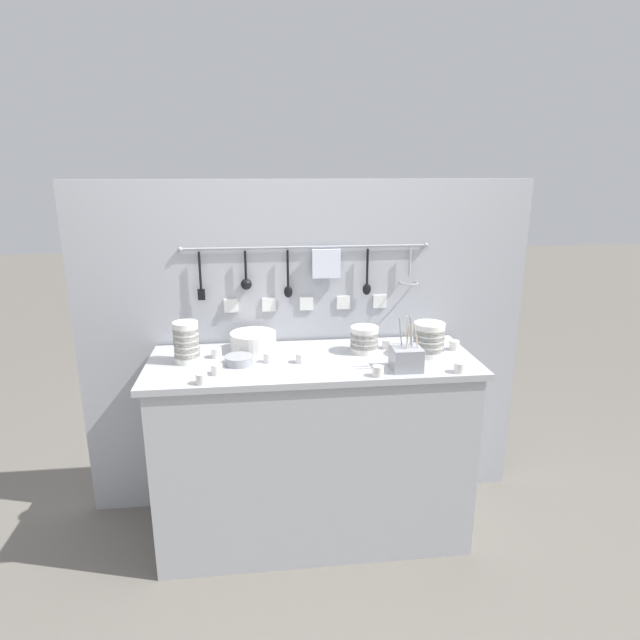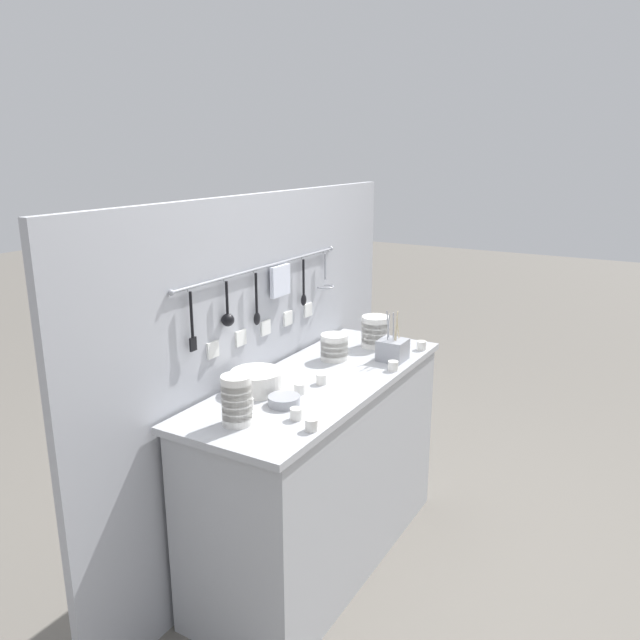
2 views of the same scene
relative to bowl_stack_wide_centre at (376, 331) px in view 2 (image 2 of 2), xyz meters
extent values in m
plane|color=#666059|center=(-0.56, 0.01, -1.03)|extent=(20.00, 20.00, 0.00)
cube|color=#ADAFB5|center=(-0.56, 0.01, -0.10)|extent=(1.55, 0.58, 0.03)
cube|color=#ADAFB5|center=(-0.56, 0.01, -0.57)|extent=(1.49, 0.56, 0.91)
cube|color=#A8AAB2|center=(-0.56, 0.34, -0.14)|extent=(2.35, 0.04, 1.76)
cylinder|color=#93969E|center=(-0.56, 0.31, 0.41)|extent=(1.24, 0.01, 0.01)
sphere|color=#93969E|center=(-1.18, 0.31, 0.41)|extent=(0.02, 0.02, 0.02)
sphere|color=#93969E|center=(0.06, 0.31, 0.41)|extent=(0.02, 0.02, 0.02)
cylinder|color=black|center=(-1.09, 0.29, 0.30)|extent=(0.01, 0.01, 0.19)
cube|color=black|center=(-1.09, 0.29, 0.18)|extent=(0.04, 0.01, 0.06)
cylinder|color=#93969E|center=(-1.09, 0.30, 0.40)|extent=(0.00, 0.01, 0.02)
cylinder|color=black|center=(-0.86, 0.29, 0.32)|extent=(0.01, 0.01, 0.15)
sphere|color=black|center=(-0.86, 0.29, 0.23)|extent=(0.06, 0.06, 0.06)
cylinder|color=#93969E|center=(-0.86, 0.30, 0.40)|extent=(0.01, 0.01, 0.02)
cylinder|color=black|center=(-0.65, 0.29, 0.30)|extent=(0.01, 0.01, 0.19)
ellipsoid|color=black|center=(-0.65, 0.29, 0.18)|extent=(0.04, 0.02, 0.06)
cylinder|color=#93969E|center=(-0.65, 0.30, 0.40)|extent=(0.01, 0.01, 0.02)
cube|color=silver|center=(-0.46, 0.29, 0.32)|extent=(0.14, 0.02, 0.15)
cylinder|color=#93969E|center=(-0.46, 0.30, 0.40)|extent=(0.01, 0.01, 0.02)
cylinder|color=black|center=(-0.25, 0.29, 0.30)|extent=(0.01, 0.01, 0.18)
ellipsoid|color=black|center=(-0.25, 0.29, 0.19)|extent=(0.04, 0.02, 0.06)
cylinder|color=#93969E|center=(-0.25, 0.30, 0.40)|extent=(0.01, 0.01, 0.02)
cylinder|color=#93969E|center=(-0.03, 0.29, 0.33)|extent=(0.01, 0.01, 0.14)
torus|color=#93969E|center=(-0.03, 0.29, 0.21)|extent=(0.10, 0.10, 0.01)
cylinder|color=#93969E|center=(-0.03, 0.30, 0.40)|extent=(0.00, 0.01, 0.02)
cube|color=white|center=(-0.95, 0.31, 0.12)|extent=(0.07, 0.01, 0.07)
cube|color=white|center=(-0.75, 0.31, 0.12)|extent=(0.07, 0.01, 0.07)
cube|color=white|center=(-0.56, 0.31, 0.12)|extent=(0.07, 0.01, 0.07)
cube|color=white|center=(-0.37, 0.31, 0.12)|extent=(0.07, 0.01, 0.07)
cube|color=white|center=(-0.17, 0.31, 0.12)|extent=(0.07, 0.01, 0.07)
cylinder|color=silver|center=(0.00, 0.00, -0.06)|extent=(0.15, 0.15, 0.05)
cylinder|color=silver|center=(0.00, 0.00, -0.03)|extent=(0.15, 0.15, 0.05)
cylinder|color=silver|center=(0.00, 0.00, 0.00)|extent=(0.15, 0.15, 0.05)
cylinder|color=silver|center=(0.00, 0.00, 0.03)|extent=(0.15, 0.15, 0.05)
cylinder|color=silver|center=(0.00, 0.00, 0.06)|extent=(0.15, 0.15, 0.05)
cylinder|color=silver|center=(-1.14, 0.04, -0.06)|extent=(0.12, 0.12, 0.05)
cylinder|color=silver|center=(-1.14, 0.04, -0.03)|extent=(0.12, 0.12, 0.05)
cylinder|color=silver|center=(-1.14, 0.04, 0.00)|extent=(0.12, 0.12, 0.05)
cylinder|color=silver|center=(-1.14, 0.04, 0.03)|extent=(0.12, 0.12, 0.05)
cylinder|color=silver|center=(-1.14, 0.04, 0.06)|extent=(0.12, 0.12, 0.05)
cylinder|color=silver|center=(-1.14, 0.04, 0.09)|extent=(0.12, 0.12, 0.05)
cylinder|color=silver|center=(-0.30, 0.09, -0.06)|extent=(0.14, 0.14, 0.05)
cylinder|color=silver|center=(-0.30, 0.09, -0.03)|extent=(0.14, 0.14, 0.05)
cylinder|color=silver|center=(-0.30, 0.09, 0.00)|extent=(0.14, 0.14, 0.05)
cylinder|color=silver|center=(-0.30, 0.09, 0.02)|extent=(0.14, 0.14, 0.05)
cylinder|color=silver|center=(-0.84, 0.17, -0.08)|extent=(0.23, 0.23, 0.01)
cylinder|color=silver|center=(-0.84, 0.17, -0.07)|extent=(0.23, 0.23, 0.01)
cylinder|color=silver|center=(-0.84, 0.17, -0.06)|extent=(0.23, 0.23, 0.01)
cylinder|color=silver|center=(-0.84, 0.17, -0.05)|extent=(0.23, 0.23, 0.01)
cylinder|color=silver|center=(-0.84, 0.17, -0.04)|extent=(0.23, 0.23, 0.01)
cylinder|color=silver|center=(-0.84, 0.17, -0.02)|extent=(0.23, 0.23, 0.01)
cylinder|color=silver|center=(-0.84, 0.17, -0.01)|extent=(0.23, 0.23, 0.01)
cylinder|color=silver|center=(-0.84, 0.17, 0.00)|extent=(0.23, 0.23, 0.01)
cylinder|color=silver|center=(-0.84, 0.17, 0.01)|extent=(0.23, 0.23, 0.01)
cylinder|color=#93969E|center=(-0.90, -0.01, -0.06)|extent=(0.13, 0.13, 0.04)
cube|color=#93969E|center=(-0.16, -0.17, -0.03)|extent=(0.13, 0.13, 0.10)
cylinder|color=#C6B793|center=(-0.16, -0.19, 0.05)|extent=(0.02, 0.01, 0.16)
cylinder|color=#C6B793|center=(-0.16, -0.18, 0.07)|extent=(0.02, 0.03, 0.20)
cylinder|color=#93969E|center=(-0.13, -0.13, 0.06)|extent=(0.01, 0.02, 0.19)
cylinder|color=#93969E|center=(-0.13, -0.16, 0.06)|extent=(0.02, 0.01, 0.19)
cylinder|color=#93969E|center=(-0.18, -0.15, 0.07)|extent=(0.03, 0.03, 0.19)
cylinder|color=#C6B793|center=(-0.12, -0.18, 0.05)|extent=(0.03, 0.02, 0.16)
cylinder|color=silver|center=(-1.05, -0.23, -0.06)|extent=(0.05, 0.05, 0.05)
cylinder|color=silver|center=(-0.17, 0.13, -0.06)|extent=(0.05, 0.05, 0.05)
cylinder|color=silver|center=(-1.01, 0.09, -0.06)|extent=(0.05, 0.05, 0.05)
cylinder|color=silver|center=(-0.77, 0.00, -0.06)|extent=(0.05, 0.05, 0.05)
cylinder|color=silver|center=(-0.30, -0.23, -0.06)|extent=(0.05, 0.05, 0.05)
cylinder|color=silver|center=(0.16, 0.07, -0.06)|extent=(0.05, 0.05, 0.05)
cylinder|color=silver|center=(0.07, -0.23, -0.06)|extent=(0.05, 0.05, 0.05)
cylinder|color=silver|center=(-1.00, -0.13, -0.06)|extent=(0.05, 0.05, 0.05)
cylinder|color=silver|center=(-0.62, -0.03, -0.06)|extent=(0.05, 0.05, 0.05)
camera|label=1|loc=(-0.80, -2.36, 0.79)|focal=30.00mm
camera|label=2|loc=(-2.88, -1.33, 0.93)|focal=35.00mm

